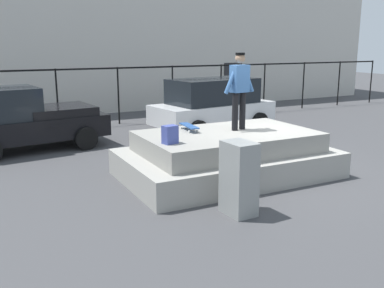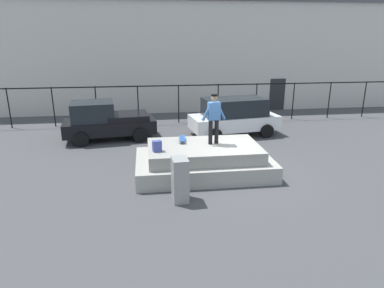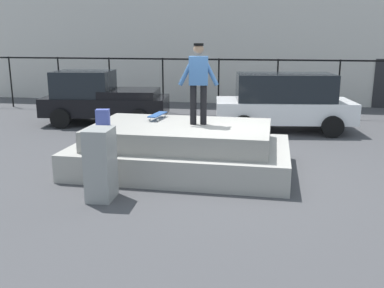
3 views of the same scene
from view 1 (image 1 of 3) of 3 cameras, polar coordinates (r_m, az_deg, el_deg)
ground_plane at (r=10.38m, az=9.43°, el=-3.54°), size 60.00×60.00×0.00m
concrete_ledge at (r=9.84m, az=4.64°, el=-1.57°), size 4.63×2.82×1.00m
skateboarder at (r=9.87m, az=6.20°, el=7.52°), size 0.87×0.30×1.72m
skateboard at (r=9.85m, az=-0.38°, el=2.35°), size 0.28×0.79×0.12m
backpack at (r=8.56m, az=-2.89°, el=1.23°), size 0.32×0.26×0.36m
car_black_pickup_near at (r=12.93m, az=-21.07°, el=3.03°), size 4.27×2.37×1.77m
car_white_hatchback_mid at (r=14.76m, az=2.74°, el=5.25°), size 4.36×2.48×1.77m
utility_box at (r=7.61m, az=6.14°, el=-4.49°), size 0.48×0.63×1.29m
fence_row at (r=16.64m, az=-6.01°, el=7.81°), size 24.06×0.06×2.08m
warehouse_building at (r=22.10m, az=-11.79°, el=14.08°), size 28.15×6.65×6.85m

